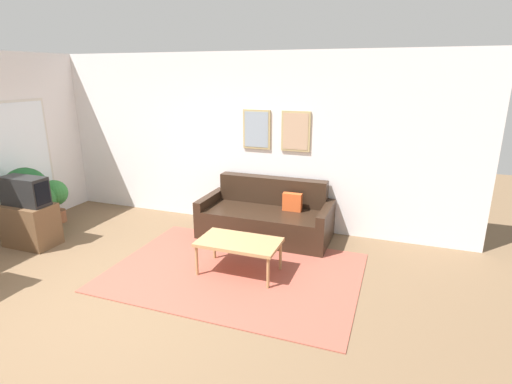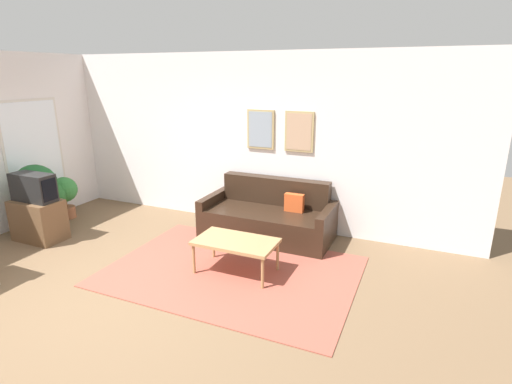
{
  "view_description": "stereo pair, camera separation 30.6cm",
  "coord_description": "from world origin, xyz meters",
  "px_view_note": "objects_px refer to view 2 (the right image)",
  "views": [
    {
      "loc": [
        2.79,
        -2.95,
        2.39
      ],
      "look_at": [
        1.03,
        1.86,
        0.85
      ],
      "focal_mm": 28.0,
      "sensor_mm": 36.0,
      "label": 1
    },
    {
      "loc": [
        3.08,
        -2.84,
        2.39
      ],
      "look_at": [
        1.03,
        1.86,
        0.85
      ],
      "focal_mm": 28.0,
      "sensor_mm": 36.0,
      "label": 2
    }
  ],
  "objects_px": {
    "coffee_table": "(236,243)",
    "potted_plant_tall": "(36,188)",
    "couch": "(269,218)",
    "tv": "(33,187)"
  },
  "relations": [
    {
      "from": "coffee_table",
      "to": "potted_plant_tall",
      "type": "distance_m",
      "value": 3.46
    },
    {
      "from": "couch",
      "to": "tv",
      "type": "bearing_deg",
      "value": -154.13
    },
    {
      "from": "couch",
      "to": "tv",
      "type": "xyz_separation_m",
      "value": [
        -3.06,
        -1.48,
        0.52
      ]
    },
    {
      "from": "tv",
      "to": "potted_plant_tall",
      "type": "height_order",
      "value": "potted_plant_tall"
    },
    {
      "from": "tv",
      "to": "couch",
      "type": "bearing_deg",
      "value": 25.87
    },
    {
      "from": "coffee_table",
      "to": "tv",
      "type": "relative_size",
      "value": 1.5
    },
    {
      "from": "couch",
      "to": "coffee_table",
      "type": "relative_size",
      "value": 1.95
    },
    {
      "from": "potted_plant_tall",
      "to": "tv",
      "type": "bearing_deg",
      "value": -40.75
    },
    {
      "from": "couch",
      "to": "coffee_table",
      "type": "distance_m",
      "value": 1.25
    },
    {
      "from": "couch",
      "to": "coffee_table",
      "type": "bearing_deg",
      "value": -87.08
    }
  ]
}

